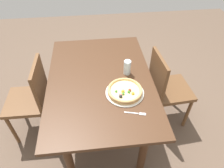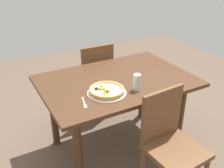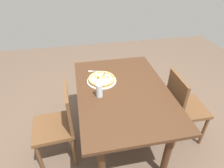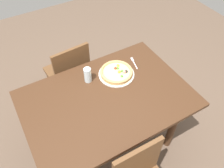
# 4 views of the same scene
# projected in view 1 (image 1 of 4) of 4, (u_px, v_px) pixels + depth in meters

# --- Properties ---
(ground_plane) EXTENTS (6.00, 6.00, 0.00)m
(ground_plane) POSITION_uv_depth(u_px,v_px,m) (103.00, 127.00, 2.35)
(ground_plane) COLOR brown
(dining_table) EXTENTS (1.37, 0.94, 0.75)m
(dining_table) POSITION_uv_depth(u_px,v_px,m) (101.00, 88.00, 1.91)
(dining_table) COLOR #472B19
(dining_table) RESTS_ON ground
(chair_near) EXTENTS (0.41, 0.41, 0.89)m
(chair_near) POSITION_uv_depth(u_px,v_px,m) (32.00, 98.00, 2.02)
(chair_near) COLOR brown
(chair_near) RESTS_ON ground
(chair_far) EXTENTS (0.43, 0.43, 0.89)m
(chair_far) POSITION_uv_depth(u_px,v_px,m) (166.00, 87.00, 2.13)
(chair_far) COLOR brown
(chair_far) RESTS_ON ground
(plate) EXTENTS (0.32, 0.32, 0.01)m
(plate) POSITION_uv_depth(u_px,v_px,m) (125.00, 93.00, 1.70)
(plate) COLOR silver
(plate) RESTS_ON dining_table
(pizza) EXTENTS (0.29, 0.29, 0.05)m
(pizza) POSITION_uv_depth(u_px,v_px,m) (125.00, 91.00, 1.68)
(pizza) COLOR tan
(pizza) RESTS_ON plate
(fork) EXTENTS (0.05, 0.16, 0.00)m
(fork) POSITION_uv_depth(u_px,v_px,m) (137.00, 113.00, 1.55)
(fork) COLOR silver
(fork) RESTS_ON dining_table
(drinking_glass) EXTENTS (0.06, 0.06, 0.14)m
(drinking_glass) POSITION_uv_depth(u_px,v_px,m) (127.00, 67.00, 1.84)
(drinking_glass) COLOR silver
(drinking_glass) RESTS_ON dining_table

